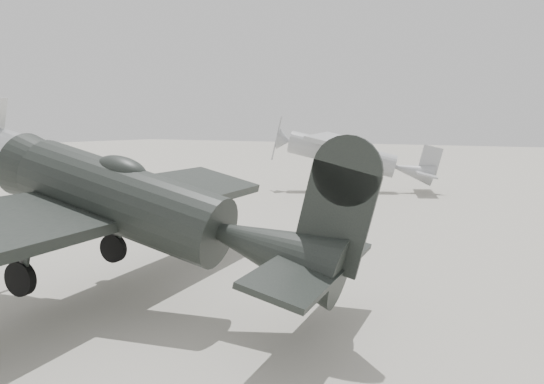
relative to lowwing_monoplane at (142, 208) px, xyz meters
The scene contains 3 objects.
ground 4.70m from the lowwing_monoplane, 107.87° to the left, with size 160.00×160.00×0.00m, color #A49F91.
lowwing_monoplane is the anchor object (origin of this frame).
highwing_monoplane 19.83m from the lowwing_monoplane, 101.55° to the left, with size 8.98×12.34×3.55m.
Camera 1 is at (8.84, -11.46, 3.69)m, focal length 35.00 mm.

